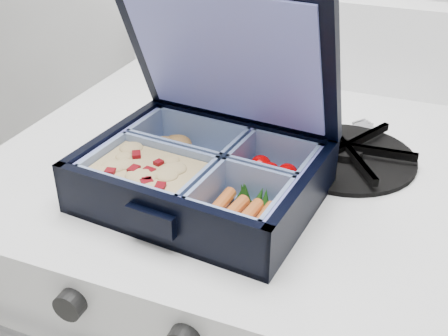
% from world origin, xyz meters
% --- Properties ---
extents(bento_box, '(0.25, 0.20, 0.06)m').
position_xyz_m(bento_box, '(0.20, 1.58, 0.87)').
color(bento_box, black).
rests_on(bento_box, stove).
extents(burner_grate, '(0.18, 0.18, 0.02)m').
position_xyz_m(burner_grate, '(0.32, 1.72, 0.85)').
color(burner_grate, black).
rests_on(burner_grate, stove).
extents(burner_grate_rear, '(0.24, 0.24, 0.02)m').
position_xyz_m(burner_grate_rear, '(0.09, 1.88, 0.85)').
color(burner_grate_rear, black).
rests_on(burner_grate_rear, stove).
extents(fork, '(0.13, 0.16, 0.01)m').
position_xyz_m(fork, '(0.27, 1.73, 0.84)').
color(fork, '#A2A1A6').
rests_on(fork, stove).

